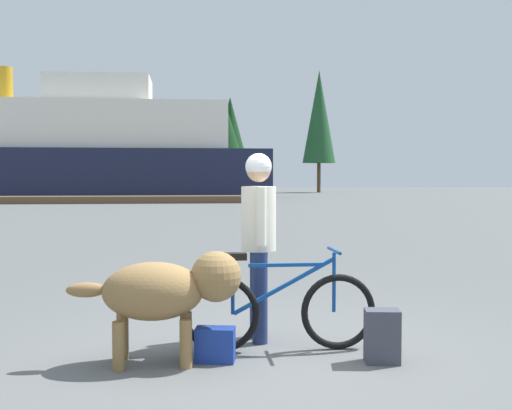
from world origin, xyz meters
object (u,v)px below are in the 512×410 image
(backpack, at_px, (382,336))
(ferry_boat, at_px, (60,153))
(person_cyclist, at_px, (259,228))
(bicycle, at_px, (279,309))
(dog, at_px, (167,290))
(handbag_pannier, at_px, (215,345))

(backpack, relative_size, ferry_boat, 0.02)
(backpack, height_order, ferry_boat, ferry_boat)
(person_cyclist, xyz_separation_m, ferry_boat, (-9.31, 39.47, 2.12))
(bicycle, distance_m, ferry_boat, 41.05)
(dog, relative_size, handbag_pannier, 4.40)
(bicycle, xyz_separation_m, person_cyclist, (-0.13, 0.38, 0.68))
(person_cyclist, distance_m, ferry_boat, 40.61)
(bicycle, relative_size, handbag_pannier, 5.30)
(backpack, bearing_deg, handbag_pannier, 172.74)
(person_cyclist, bearing_deg, backpack, -41.56)
(dog, xyz_separation_m, ferry_boat, (-8.49, 40.11, 2.57))
(dog, bearing_deg, backpack, -5.79)
(person_cyclist, height_order, dog, person_cyclist)
(backpack, relative_size, handbag_pannier, 1.36)
(person_cyclist, bearing_deg, dog, -142.04)
(handbag_pannier, bearing_deg, ferry_boat, 102.48)
(person_cyclist, height_order, handbag_pannier, person_cyclist)
(bicycle, relative_size, backpack, 3.89)
(bicycle, xyz_separation_m, backpack, (0.79, -0.44, -0.15))
(bicycle, distance_m, backpack, 0.91)
(person_cyclist, height_order, ferry_boat, ferry_boat)
(bicycle, distance_m, person_cyclist, 0.79)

